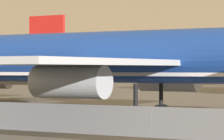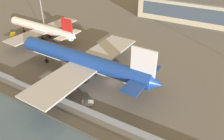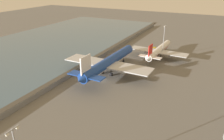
{
  "view_description": "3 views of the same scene",
  "coord_description": "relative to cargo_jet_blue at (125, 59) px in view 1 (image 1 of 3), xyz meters",
  "views": [
    {
      "loc": [
        19.95,
        -58.26,
        5.08
      ],
      "look_at": [
        -12.05,
        0.09,
        4.96
      ],
      "focal_mm": 105.0,
      "sensor_mm": 36.0,
      "label": 1
    },
    {
      "loc": [
        29.32,
        -50.27,
        40.67
      ],
      "look_at": [
        -2.03,
        3.59,
        2.24
      ],
      "focal_mm": 35.0,
      "sensor_mm": 36.0,
      "label": 2
    },
    {
      "loc": [
        84.4,
        47.55,
        46.07
      ],
      "look_at": [
        -1.17,
        4.66,
        5.98
      ],
      "focal_mm": 35.0,
      "sensor_mm": 36.0,
      "label": 3
    }
  ],
  "objects": [
    {
      "name": "baggage_tug",
      "position": [
        9.48,
        -11.57,
        -5.23
      ],
      "size": [
        3.56,
        3.04,
        1.8
      ],
      "color": "white",
      "rests_on": "ground"
    },
    {
      "name": "cargo_jet_blue",
      "position": [
        0.0,
        0.0,
        0.0
      ],
      "size": [
        55.27,
        47.34,
        15.83
      ],
      "color": "#193D93",
      "rests_on": "ground"
    },
    {
      "name": "perimeter_fence",
      "position": [
        9.74,
        -14.55,
        -4.85
      ],
      "size": [
        280.0,
        0.1,
        2.38
      ],
      "color": "slate",
      "rests_on": "ground"
    }
  ]
}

